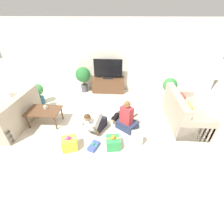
# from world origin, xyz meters

# --- Properties ---
(ground_plane) EXTENTS (16.00, 16.00, 0.00)m
(ground_plane) POSITION_xyz_m (0.00, 0.00, 0.00)
(ground_plane) COLOR beige
(wall_back) EXTENTS (8.40, 0.06, 2.60)m
(wall_back) POSITION_xyz_m (0.00, 2.63, 1.30)
(wall_back) COLOR silver
(wall_back) RESTS_ON ground_plane
(sofa_left) EXTENTS (0.88, 1.73, 0.87)m
(sofa_left) POSITION_xyz_m (-2.41, -0.00, 0.31)
(sofa_left) COLOR tan
(sofa_left) RESTS_ON ground_plane
(sofa_right) EXTENTS (0.88, 1.73, 0.87)m
(sofa_right) POSITION_xyz_m (2.41, 0.48, 0.31)
(sofa_right) COLOR tan
(sofa_right) RESTS_ON ground_plane
(coffee_table) EXTENTS (0.91, 0.61, 0.45)m
(coffee_table) POSITION_xyz_m (-1.54, 0.09, 0.40)
(coffee_table) COLOR brown
(coffee_table) RESTS_ON ground_plane
(tv_console) EXTENTS (1.24, 0.48, 0.58)m
(tv_console) POSITION_xyz_m (0.06, 2.32, 0.29)
(tv_console) COLOR brown
(tv_console) RESTS_ON ground_plane
(tv) EXTENTS (1.07, 0.20, 0.73)m
(tv) POSITION_xyz_m (0.06, 2.32, 0.90)
(tv) COLOR black
(tv) RESTS_ON tv_console
(potted_plant_back_left) EXTENTS (0.57, 0.57, 0.99)m
(potted_plant_back_left) POSITION_xyz_m (-0.91, 2.27, 0.65)
(potted_plant_back_left) COLOR #4C4C51
(potted_plant_back_left) RESTS_ON ground_plane
(potted_plant_corner_right) EXTENTS (0.48, 0.48, 0.87)m
(potted_plant_corner_right) POSITION_xyz_m (2.26, 1.70, 0.58)
(potted_plant_corner_right) COLOR #4C4C51
(potted_plant_corner_right) RESTS_ON ground_plane
(potted_plant_corner_left) EXTENTS (0.40, 0.40, 0.73)m
(potted_plant_corner_left) POSITION_xyz_m (-2.26, 1.21, 0.42)
(potted_plant_corner_left) COLOR #336B84
(potted_plant_corner_left) RESTS_ON ground_plane
(person_kneeling) EXTENTS (0.58, 0.82, 0.75)m
(person_kneeling) POSITION_xyz_m (-0.05, -0.17, 0.32)
(person_kneeling) COLOR #23232D
(person_kneeling) RESTS_ON ground_plane
(person_sitting) EXTENTS (0.66, 0.63, 0.90)m
(person_sitting) POSITION_xyz_m (0.78, 0.02, 0.31)
(person_sitting) COLOR #283351
(person_sitting) RESTS_ON ground_plane
(dog) EXTENTS (0.27, 0.53, 0.35)m
(dog) POSITION_xyz_m (0.48, 0.22, 0.23)
(dog) COLOR black
(dog) RESTS_ON ground_plane
(gift_box_a) EXTENTS (0.37, 0.37, 0.36)m
(gift_box_a) POSITION_xyz_m (0.46, -0.70, 0.15)
(gift_box_a) COLOR #2D934C
(gift_box_a) RESTS_ON ground_plane
(gift_box_b) EXTENTS (0.43, 0.41, 0.38)m
(gift_box_b) POSITION_xyz_m (-0.56, -0.81, 0.16)
(gift_box_b) COLOR yellow
(gift_box_b) RESTS_ON ground_plane
(gift_box_c) EXTENTS (0.28, 0.36, 0.16)m
(gift_box_c) POSITION_xyz_m (0.00, -0.76, 0.05)
(gift_box_c) COLOR #3D51BC
(gift_box_c) RESTS_ON ground_plane
(gift_bag_a) EXTENTS (0.27, 0.19, 0.46)m
(gift_bag_a) POSITION_xyz_m (1.02, -0.59, 0.22)
(gift_bag_a) COLOR white
(gift_bag_a) RESTS_ON ground_plane
(mug) EXTENTS (0.12, 0.08, 0.09)m
(mug) POSITION_xyz_m (-1.51, 0.17, 0.50)
(mug) COLOR silver
(mug) RESTS_ON coffee_table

